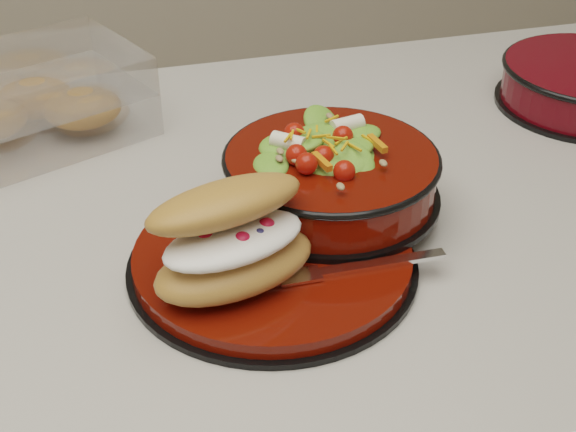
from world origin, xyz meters
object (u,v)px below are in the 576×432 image
object	(u,v)px
salad_bowl	(331,169)
croissant	(232,239)
fork	(357,267)
dinner_plate	(274,259)
pastry_box	(33,101)

from	to	relation	value
salad_bowl	croissant	world-z (taller)	salad_bowl
fork	dinner_plate	bearing A→B (deg)	54.78
dinner_plate	croissant	bearing A→B (deg)	-144.27
salad_bowl	fork	xyz separation A→B (m)	(-0.01, -0.11, -0.03)
dinner_plate	salad_bowl	bearing A→B (deg)	42.30
fork	pastry_box	world-z (taller)	pastry_box
dinner_plate	pastry_box	xyz separation A→B (m)	(-0.20, 0.32, 0.03)
dinner_plate	fork	xyz separation A→B (m)	(0.06, -0.05, 0.01)
croissant	fork	bearing A→B (deg)	-24.02
croissant	pastry_box	distance (m)	0.39
dinner_plate	salad_bowl	size ratio (longest dim) A/B	1.22
pastry_box	salad_bowl	bearing A→B (deg)	-65.07
dinner_plate	pastry_box	world-z (taller)	pastry_box
dinner_plate	fork	size ratio (longest dim) A/B	1.74
croissant	fork	world-z (taller)	croissant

